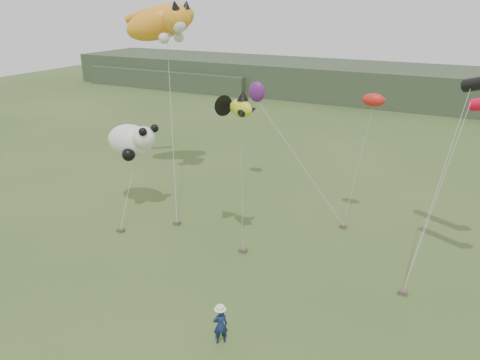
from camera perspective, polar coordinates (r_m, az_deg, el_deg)
name	(u,v)px	position (r m, az deg, el deg)	size (l,w,h in m)	color
ground	(199,295)	(19.92, -5.04, -13.78)	(120.00, 120.00, 0.00)	#385123
headland	(371,84)	(60.38, 15.71, 11.22)	(90.00, 13.00, 4.00)	#2D3D28
festival_attendant	(220,325)	(17.15, -2.40, -17.29)	(0.52, 0.34, 1.43)	#13234A
sandbag_anchors	(251,242)	(23.55, 1.33, -7.55)	(14.48, 6.09, 0.18)	brown
cat_kite	(164,22)	(30.63, -9.30, 18.46)	(5.85, 4.34, 3.08)	orange
fish_kite	(233,106)	(21.03, -0.88, 8.99)	(2.63, 1.74, 1.27)	#C8D821
panda_kite	(132,141)	(26.91, -13.02, 4.70)	(3.27, 2.11, 2.03)	white
misc_kites	(291,94)	(27.51, 6.26, 10.35)	(8.74, 3.40, 1.63)	red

